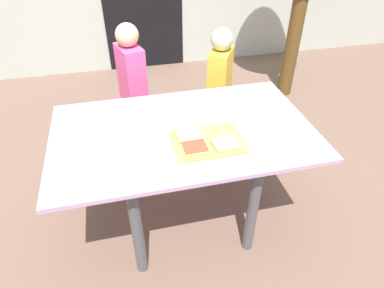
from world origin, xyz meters
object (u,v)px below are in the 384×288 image
object	(u,v)px
plate_white_right	(225,117)
pizza_slice_near_right	(226,144)
pizza_slice_far_left	(189,135)
child_right	(220,85)
dining_table	(183,145)
child_left	(133,88)
cutting_board	(208,142)
pizza_slice_near_left	(195,148)

from	to	relation	value
plate_white_right	pizza_slice_near_right	bearing A→B (deg)	-107.42
pizza_slice_far_left	plate_white_right	size ratio (longest dim) A/B	0.65
pizza_slice_far_left	child_right	xyz separation A→B (m)	(0.42, 0.80, -0.16)
dining_table	plate_white_right	size ratio (longest dim) A/B	6.76
pizza_slice_near_right	child_left	xyz separation A→B (m)	(-0.39, 0.95, -0.12)
cutting_board	child_left	xyz separation A→B (m)	(-0.31, 0.89, -0.11)
pizza_slice_near_left	cutting_board	bearing A→B (deg)	35.30
pizza_slice_near_right	cutting_board	bearing A→B (deg)	141.20
dining_table	plate_white_right	xyz separation A→B (m)	(0.27, 0.07, 0.11)
cutting_board	pizza_slice_near_right	size ratio (longest dim) A/B	2.59
cutting_board	pizza_slice_far_left	size ratio (longest dim) A/B	2.66
dining_table	pizza_slice_far_left	world-z (taller)	pizza_slice_far_left
plate_white_right	child_left	xyz separation A→B (m)	(-0.48, 0.67, -0.10)
pizza_slice_near_right	child_right	world-z (taller)	child_right
child_left	plate_white_right	bearing A→B (deg)	-54.52
child_right	pizza_slice_near_left	bearing A→B (deg)	-114.63
dining_table	pizza_slice_near_left	world-z (taller)	pizza_slice_near_left
dining_table	plate_white_right	world-z (taller)	plate_white_right
pizza_slice_near_right	plate_white_right	bearing A→B (deg)	72.58
pizza_slice_near_left	pizza_slice_far_left	bearing A→B (deg)	90.99
dining_table	cutting_board	xyz separation A→B (m)	(0.10, -0.15, 0.12)
child_left	child_right	distance (m)	0.65
dining_table	pizza_slice_near_left	xyz separation A→B (m)	(0.02, -0.21, 0.13)
pizza_slice_near_right	plate_white_right	world-z (taller)	pizza_slice_near_right
plate_white_right	child_left	world-z (taller)	child_left
plate_white_right	cutting_board	bearing A→B (deg)	-127.89
pizza_slice_near_left	child_right	distance (m)	1.02
pizza_slice_near_right	child_right	size ratio (longest dim) A/B	0.14
pizza_slice_near_right	child_left	size ratio (longest dim) A/B	0.13
pizza_slice_far_left	pizza_slice_near_left	bearing A→B (deg)	-89.01
cutting_board	pizza_slice_near_left	size ratio (longest dim) A/B	2.72
cutting_board	child_right	bearing A→B (deg)	68.61
cutting_board	pizza_slice_near_right	world-z (taller)	pizza_slice_near_right
dining_table	pizza_slice_near_right	world-z (taller)	pizza_slice_near_right
cutting_board	child_left	bearing A→B (deg)	109.57
pizza_slice_far_left	plate_white_right	bearing A→B (deg)	32.53
cutting_board	pizza_slice_near_left	xyz separation A→B (m)	(-0.08, -0.06, 0.02)
pizza_slice_far_left	child_left	xyz separation A→B (m)	(-0.23, 0.83, -0.12)
cutting_board	child_left	size ratio (longest dim) A/B	0.34
dining_table	pizza_slice_far_left	distance (m)	0.16
cutting_board	pizza_slice_far_left	bearing A→B (deg)	149.00
pizza_slice_near_right	child_right	bearing A→B (deg)	74.42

